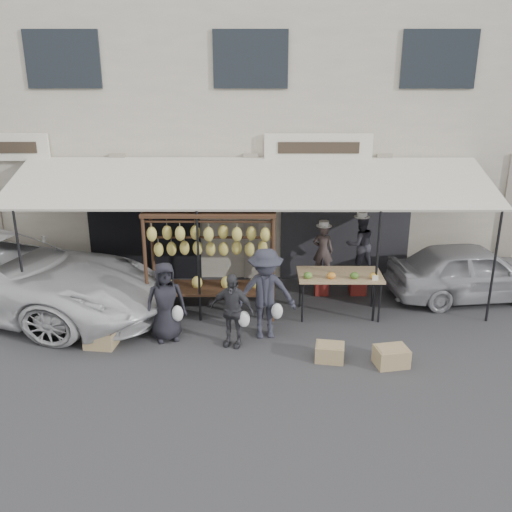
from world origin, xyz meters
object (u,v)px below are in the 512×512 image
at_px(banana_rack, 210,242).
at_px(customer_mid, 232,310).
at_px(sedan, 473,271).
at_px(produce_table, 340,276).
at_px(vendor_right, 360,244).
at_px(vendor_left, 323,251).
at_px(crate_near_a, 330,352).
at_px(crate_far, 101,338).
at_px(customer_left, 166,302).
at_px(crate_near_b, 391,356).
at_px(customer_right, 265,294).

bearing_deg(banana_rack, customer_mid, -70.17).
xyz_separation_m(banana_rack, sedan, (5.65, 0.85, -0.94)).
relative_size(produce_table, vendor_right, 1.28).
relative_size(produce_table, vendor_left, 1.40).
relative_size(vendor_left, crate_near_a, 2.44).
xyz_separation_m(banana_rack, customer_mid, (0.48, -1.34, -0.86)).
height_order(vendor_right, crate_far, vendor_right).
bearing_deg(vendor_right, crate_far, 12.06).
height_order(vendor_left, customer_left, vendor_left).
height_order(customer_left, crate_near_b, customer_left).
xyz_separation_m(customer_left, crate_near_a, (2.99, -0.79, -0.62)).
height_order(vendor_right, customer_mid, vendor_right).
relative_size(produce_table, sedan, 0.46).
distance_m(customer_mid, crate_far, 2.49).
height_order(produce_table, vendor_left, vendor_left).
height_order(banana_rack, crate_near_a, banana_rack).
relative_size(produce_table, crate_near_b, 3.08).
relative_size(customer_left, sedan, 0.42).
bearing_deg(crate_far, sedan, 16.60).
distance_m(customer_left, crate_near_a, 3.15).
bearing_deg(customer_mid, produce_table, 47.85).
relative_size(vendor_right, crate_far, 2.41).
bearing_deg(customer_left, crate_near_b, -30.58).
bearing_deg(produce_table, banana_rack, 178.81).
relative_size(vendor_left, vendor_right, 0.92).
xyz_separation_m(crate_near_a, crate_far, (-4.17, 0.48, 0.01)).
xyz_separation_m(customer_left, crate_near_b, (4.04, -0.95, -0.60)).
bearing_deg(customer_right, crate_near_b, -31.96).
height_order(produce_table, customer_right, customer_right).
height_order(vendor_right, crate_near_a, vendor_right).
height_order(vendor_left, vendor_right, vendor_right).
distance_m(vendor_left, customer_right, 2.41).
height_order(customer_right, sedan, customer_right).
distance_m(banana_rack, crate_near_a, 3.25).
bearing_deg(produce_table, crate_far, -163.35).
bearing_deg(banana_rack, crate_near_a, -40.38).
bearing_deg(banana_rack, customer_right, -42.49).
relative_size(customer_mid, crate_far, 2.57).
xyz_separation_m(crate_near_a, crate_near_b, (1.05, -0.17, 0.02)).
bearing_deg(vendor_right, customer_mid, 27.86).
distance_m(vendor_right, crate_near_a, 3.29).
xyz_separation_m(customer_left, crate_far, (-1.18, -0.31, -0.60)).
bearing_deg(customer_right, produce_table, 25.96).
relative_size(banana_rack, crate_far, 4.74).
bearing_deg(vendor_left, produce_table, 114.43).
height_order(crate_near_a, crate_near_b, crate_near_b).
bearing_deg(customer_right, crate_near_a, -44.27).
bearing_deg(crate_near_b, customer_left, 166.72).
bearing_deg(produce_table, sedan, 16.54).
bearing_deg(crate_far, customer_mid, 1.83).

